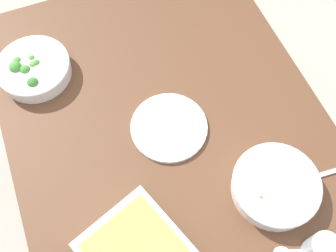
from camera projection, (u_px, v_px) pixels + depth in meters
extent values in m
plane|color=#B2A899|center=(168.00, 199.00, 1.80)|extent=(6.00, 6.00, 0.00)
cube|color=brown|center=(168.00, 129.00, 1.16)|extent=(1.20, 0.90, 0.04)
cylinder|color=brown|center=(33.00, 91.00, 1.65)|extent=(0.06, 0.06, 0.70)
cylinder|color=brown|center=(205.00, 36.00, 1.78)|extent=(0.06, 0.06, 0.70)
cylinder|color=white|center=(275.00, 187.00, 1.03)|extent=(0.22, 0.22, 0.05)
torus|color=white|center=(277.00, 184.00, 1.01)|extent=(0.23, 0.23, 0.01)
cylinder|color=olive|center=(275.00, 186.00, 1.03)|extent=(0.18, 0.18, 0.03)
sphere|color=olive|center=(281.00, 184.00, 1.02)|extent=(0.01, 0.01, 0.01)
sphere|color=silver|center=(292.00, 203.00, 0.99)|extent=(0.02, 0.02, 0.02)
sphere|color=silver|center=(264.00, 175.00, 1.03)|extent=(0.01, 0.01, 0.01)
sphere|color=#C66633|center=(261.00, 198.00, 1.00)|extent=(0.02, 0.02, 0.02)
cylinder|color=white|center=(34.00, 69.00, 1.20)|extent=(0.21, 0.21, 0.05)
torus|color=white|center=(32.00, 65.00, 1.18)|extent=(0.22, 0.22, 0.01)
cylinder|color=#8CB272|center=(34.00, 69.00, 1.20)|extent=(0.18, 0.18, 0.02)
sphere|color=#3D7A33|center=(37.00, 63.00, 1.19)|extent=(0.02, 0.02, 0.02)
sphere|color=#478C38|center=(16.00, 68.00, 1.18)|extent=(0.04, 0.04, 0.04)
sphere|color=#478C38|center=(25.00, 70.00, 1.17)|extent=(0.03, 0.03, 0.03)
sphere|color=#569E42|center=(17.00, 61.00, 1.19)|extent=(0.03, 0.03, 0.03)
sphere|color=#3D7A33|center=(33.00, 83.00, 1.15)|extent=(0.03, 0.03, 0.03)
sphere|color=#569E42|center=(33.00, 65.00, 1.18)|extent=(0.02, 0.02, 0.02)
sphere|color=#478C38|center=(37.00, 63.00, 1.19)|extent=(0.02, 0.02, 0.02)
sphere|color=#478C38|center=(32.00, 59.00, 1.20)|extent=(0.02, 0.02, 0.02)
cylinder|color=#B2BCC6|center=(321.00, 249.00, 0.95)|extent=(0.07, 0.07, 0.08)
cylinder|color=black|center=(319.00, 250.00, 0.96)|extent=(0.06, 0.06, 0.05)
cylinder|color=white|center=(168.00, 128.00, 1.13)|extent=(0.22, 0.22, 0.01)
cube|color=silver|center=(317.00, 176.00, 1.07)|extent=(0.02, 0.14, 0.01)
ellipsoid|color=silver|center=(288.00, 185.00, 1.06)|extent=(0.03, 0.04, 0.01)
cube|color=silver|center=(37.00, 73.00, 1.22)|extent=(0.08, 0.13, 0.01)
ellipsoid|color=silver|center=(63.00, 77.00, 1.21)|extent=(0.04, 0.05, 0.01)
cube|color=silver|center=(316.00, 252.00, 0.98)|extent=(0.06, 0.13, 0.01)
ellipsoid|color=silver|center=(282.00, 252.00, 0.98)|extent=(0.04, 0.05, 0.01)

